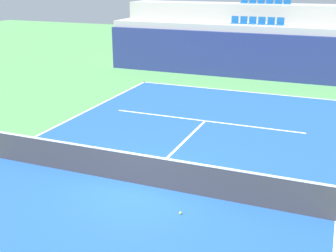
{
  "coord_description": "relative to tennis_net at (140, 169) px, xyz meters",
  "views": [
    {
      "loc": [
        5.06,
        -10.31,
        5.78
      ],
      "look_at": [
        0.08,
        2.0,
        1.2
      ],
      "focal_mm": 46.15,
      "sensor_mm": 36.0,
      "label": 1
    }
  ],
  "objects": [
    {
      "name": "ground_plane",
      "position": [
        0.0,
        0.0,
        -0.51
      ],
      "size": [
        80.0,
        80.0,
        0.0
      ],
      "primitive_type": "plane",
      "color": "#4C8C4C"
    },
    {
      "name": "court_surface",
      "position": [
        0.0,
        0.0,
        -0.5
      ],
      "size": [
        11.0,
        24.0,
        0.01
      ],
      "primitive_type": "cube",
      "color": "#1E4C99",
      "rests_on": "ground_plane"
    },
    {
      "name": "baseline_far",
      "position": [
        0.0,
        11.95,
        -0.5
      ],
      "size": [
        11.0,
        0.1,
        0.0
      ],
      "primitive_type": "cube",
      "color": "white",
      "rests_on": "court_surface"
    },
    {
      "name": "service_line_far",
      "position": [
        0.0,
        6.4,
        -0.5
      ],
      "size": [
        8.26,
        0.1,
        0.0
      ],
      "primitive_type": "cube",
      "color": "white",
      "rests_on": "court_surface"
    },
    {
      "name": "centre_service_line",
      "position": [
        0.0,
        3.2,
        -0.5
      ],
      "size": [
        0.1,
        6.4,
        0.0
      ],
      "primitive_type": "cube",
      "color": "white",
      "rests_on": "court_surface"
    },
    {
      "name": "back_wall",
      "position": [
        0.0,
        15.19,
        0.84
      ],
      "size": [
        18.39,
        0.3,
        2.69
      ],
      "primitive_type": "cube",
      "color": "navy",
      "rests_on": "ground_plane"
    },
    {
      "name": "stands_tier_lower",
      "position": [
        0.0,
        16.54,
        1.03
      ],
      "size": [
        18.39,
        2.4,
        3.08
      ],
      "primitive_type": "cube",
      "color": "#9E9E99",
      "rests_on": "ground_plane"
    },
    {
      "name": "stands_tier_upper",
      "position": [
        0.0,
        18.94,
        1.57
      ],
      "size": [
        18.39,
        2.4,
        4.17
      ],
      "primitive_type": "cube",
      "color": "#9E9E99",
      "rests_on": "ground_plane"
    },
    {
      "name": "seating_row_lower",
      "position": [
        0.0,
        16.64,
        2.7
      ],
      "size": [
        3.22,
        0.44,
        0.44
      ],
      "color": "#145193",
      "rests_on": "stands_tier_lower"
    },
    {
      "name": "seating_row_upper",
      "position": [
        0.0,
        19.04,
        3.78
      ],
      "size": [
        3.22,
        0.44,
        0.44
      ],
      "color": "#145193",
      "rests_on": "stands_tier_upper"
    },
    {
      "name": "tennis_net",
      "position": [
        0.0,
        0.0,
        0.0
      ],
      "size": [
        11.08,
        0.08,
        1.07
      ],
      "color": "black",
      "rests_on": "court_surface"
    },
    {
      "name": "tennis_ball_1",
      "position": [
        1.69,
        -1.14,
        -0.47
      ],
      "size": [
        0.07,
        0.07,
        0.07
      ],
      "primitive_type": "sphere",
      "color": "#CCE033",
      "rests_on": "court_surface"
    }
  ]
}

